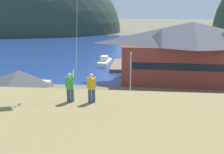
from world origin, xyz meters
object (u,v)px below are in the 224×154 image
object	(u,v)px
parked_car_corner_spot	(104,126)
parked_car_front_row_red	(162,124)
parked_car_back_row_right	(3,126)
person_kite_flyer	(70,86)
storage_shed_near_lot	(20,90)
harbor_lodge	(191,51)
parking_light_pole	(131,74)
parked_car_mid_row_near	(120,106)
wharf_dock	(119,65)
moored_boat_wharfside	(105,62)
person_companion	(92,87)

from	to	relation	value
parked_car_corner_spot	parked_car_front_row_red	bearing A→B (deg)	10.13
parked_car_back_row_right	person_kite_flyer	bearing A→B (deg)	-42.20
storage_shed_near_lot	parked_car_front_row_red	world-z (taller)	storage_shed_near_lot
harbor_lodge	person_kite_flyer	bearing A→B (deg)	-112.58
person_kite_flyer	parked_car_corner_spot	bearing A→B (deg)	86.03
storage_shed_near_lot	person_kite_flyer	size ratio (longest dim) A/B	3.75
parking_light_pole	parked_car_mid_row_near	bearing A→B (deg)	-103.09
wharf_dock	person_kite_flyer	bearing A→B (deg)	-89.81
wharf_dock	moored_boat_wharfside	bearing A→B (deg)	157.87
wharf_dock	parked_car_mid_row_near	xyz separation A→B (m)	(2.04, -26.68, 0.71)
person_kite_flyer	harbor_lodge	bearing A→B (deg)	67.42
moored_boat_wharfside	parking_light_pole	distance (m)	24.58
parked_car_corner_spot	person_companion	xyz separation A→B (m)	(0.62, -9.45, 6.92)
wharf_dock	parked_car_back_row_right	distance (m)	34.42
harbor_lodge	wharf_dock	bearing A→B (deg)	139.19
moored_boat_wharfside	parked_car_mid_row_near	size ratio (longest dim) A/B	1.56
parked_car_front_row_red	parked_car_back_row_right	xyz separation A→B (m)	(-15.77, -2.04, 0.00)
parked_car_corner_spot	wharf_dock	bearing A→B (deg)	91.42
harbor_lodge	parked_car_mid_row_near	size ratio (longest dim) A/B	5.57
wharf_dock	parked_car_corner_spot	distance (m)	32.18
wharf_dock	parked_car_front_row_red	xyz separation A→B (m)	(6.59, -31.12, 0.71)
harbor_lodge	parked_car_mid_row_near	distance (m)	19.47
harbor_lodge	parked_car_corner_spot	xyz separation A→B (m)	(-12.04, -21.07, -4.39)
parked_car_mid_row_near	parking_light_pole	world-z (taller)	parking_light_pole
wharf_dock	parked_car_mid_row_near	world-z (taller)	parked_car_mid_row_near
parking_light_pole	person_kite_flyer	distance (m)	20.15
storage_shed_near_lot	harbor_lodge	bearing A→B (deg)	34.00
parked_car_front_row_red	person_kite_flyer	world-z (taller)	person_kite_flyer
parked_car_corner_spot	parking_light_pole	size ratio (longest dim) A/B	0.64
wharf_dock	parking_light_pole	distance (m)	22.61
storage_shed_near_lot	parked_car_corner_spot	world-z (taller)	storage_shed_near_lot
wharf_dock	parked_car_mid_row_near	bearing A→B (deg)	-85.63
parked_car_front_row_red	parked_car_back_row_right	size ratio (longest dim) A/B	1.03
wharf_dock	person_companion	bearing A→B (deg)	-88.05
parked_car_front_row_red	person_kite_flyer	xyz separation A→B (m)	(-6.45, -10.49, 6.94)
parked_car_front_row_red	person_companion	distance (m)	13.59
storage_shed_near_lot	person_kite_flyer	world-z (taller)	person_kite_flyer
parking_light_pole	parked_car_back_row_right	bearing A→B (deg)	-137.98
parked_car_mid_row_near	person_companion	size ratio (longest dim) A/B	2.50
parked_car_front_row_red	parked_car_corner_spot	bearing A→B (deg)	-169.87
storage_shed_near_lot	parked_car_mid_row_near	world-z (taller)	storage_shed_near_lot
parked_car_mid_row_near	person_kite_flyer	distance (m)	16.57
wharf_dock	parked_car_back_row_right	bearing A→B (deg)	-105.47
wharf_dock	parked_car_mid_row_near	size ratio (longest dim) A/B	2.64
moored_boat_wharfside	parked_car_back_row_right	distance (m)	35.03
person_companion	storage_shed_near_lot	bearing A→B (deg)	127.86
moored_boat_wharfside	person_companion	world-z (taller)	person_companion
wharf_dock	parked_car_front_row_red	world-z (taller)	parked_car_front_row_red
moored_boat_wharfside	person_kite_flyer	distance (m)	43.75
moored_boat_wharfside	parked_car_back_row_right	xyz separation A→B (m)	(-5.78, -34.55, 0.34)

